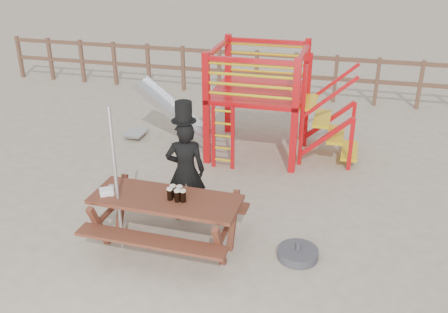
{
  "coord_description": "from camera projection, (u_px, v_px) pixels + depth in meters",
  "views": [
    {
      "loc": [
        1.86,
        -5.38,
        4.09
      ],
      "look_at": [
        0.25,
        0.8,
        1.12
      ],
      "focal_mm": 40.0,
      "sensor_mm": 36.0,
      "label": 1
    }
  ],
  "objects": [
    {
      "name": "paper_bag",
      "position": [
        106.0,
        192.0,
        6.73
      ],
      "size": [
        0.23,
        0.22,
        0.08
      ],
      "primitive_type": "cube",
      "rotation": [
        0.0,
        0.0,
        0.6
      ],
      "color": "white",
      "rests_on": "picnic_table"
    },
    {
      "name": "back_fence",
      "position": [
        276.0,
        70.0,
        12.7
      ],
      "size": [
        15.09,
        0.09,
        1.2
      ],
      "color": "brown",
      "rests_on": "ground"
    },
    {
      "name": "man_with_hat",
      "position": [
        186.0,
        169.0,
        7.32
      ],
      "size": [
        0.66,
        0.53,
        1.87
      ],
      "rotation": [
        0.0,
        0.0,
        3.43
      ],
      "color": "black",
      "rests_on": "ground"
    },
    {
      "name": "playground_fort",
      "position": [
        254.0,
        98.0,
        9.53
      ],
      "size": [
        4.71,
        1.84,
        2.1
      ],
      "color": "red",
      "rests_on": "ground"
    },
    {
      "name": "parasol_base",
      "position": [
        298.0,
        254.0,
        6.72
      ],
      "size": [
        0.55,
        0.55,
        0.23
      ],
      "color": "#3D3D43",
      "rests_on": "ground"
    },
    {
      "name": "empty_glasses",
      "position": [
        112.0,
        191.0,
        6.7
      ],
      "size": [
        0.08,
        0.08,
        0.15
      ],
      "color": "silver",
      "rests_on": "picnic_table"
    },
    {
      "name": "ground",
      "position": [
        192.0,
        251.0,
        6.87
      ],
      "size": [
        60.0,
        60.0,
        0.0
      ],
      "primitive_type": "plane",
      "color": "tan",
      "rests_on": "ground"
    },
    {
      "name": "metal_pole",
      "position": [
        116.0,
        181.0,
        6.54
      ],
      "size": [
        0.05,
        0.05,
        2.07
      ],
      "primitive_type": "cylinder",
      "color": "#B2B2B7",
      "rests_on": "ground"
    },
    {
      "name": "stout_pints",
      "position": [
        176.0,
        194.0,
        6.59
      ],
      "size": [
        0.27,
        0.19,
        0.17
      ],
      "color": "black",
      "rests_on": "picnic_table"
    },
    {
      "name": "picnic_table",
      "position": [
        167.0,
        216.0,
        6.78
      ],
      "size": [
        2.04,
        1.44,
        0.78
      ],
      "rotation": [
        0.0,
        0.0,
        -0.03
      ],
      "color": "brown",
      "rests_on": "ground"
    }
  ]
}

